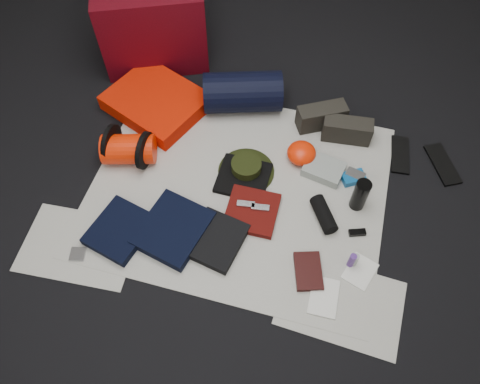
% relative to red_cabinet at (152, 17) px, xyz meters
% --- Properties ---
extents(floor, '(4.50, 4.50, 0.02)m').
position_rel_red_cabinet_xyz_m(floor, '(0.82, -0.94, -0.28)').
color(floor, black).
rests_on(floor, ground).
extents(newspaper_mat, '(1.60, 1.30, 0.01)m').
position_rel_red_cabinet_xyz_m(newspaper_mat, '(0.82, -0.94, -0.27)').
color(newspaper_mat, silver).
rests_on(newspaper_mat, floor).
extents(newspaper_sheet_front_left, '(0.61, 0.44, 0.00)m').
position_rel_red_cabinet_xyz_m(newspaper_sheet_front_left, '(0.12, -1.49, -0.27)').
color(newspaper_sheet_front_left, silver).
rests_on(newspaper_sheet_front_left, floor).
extents(newspaper_sheet_front_right, '(0.60, 0.43, 0.00)m').
position_rel_red_cabinet_xyz_m(newspaper_sheet_front_right, '(1.47, -1.44, -0.27)').
color(newspaper_sheet_front_right, silver).
rests_on(newspaper_sheet_front_right, floor).
extents(red_cabinet, '(0.80, 0.75, 0.54)m').
position_rel_red_cabinet_xyz_m(red_cabinet, '(0.00, 0.00, 0.00)').
color(red_cabinet, '#4E050E').
rests_on(red_cabinet, floor).
extents(sleeping_pad, '(0.68, 0.63, 0.10)m').
position_rel_red_cabinet_xyz_m(sleeping_pad, '(0.18, -0.50, -0.21)').
color(sleeping_pad, red).
rests_on(sleeping_pad, newspaper_mat).
extents(stuff_sack, '(0.33, 0.24, 0.17)m').
position_rel_red_cabinet_xyz_m(stuff_sack, '(0.18, -0.90, -0.18)').
color(stuff_sack, red).
rests_on(stuff_sack, newspaper_mat).
extents(sack_strap_left, '(0.02, 0.22, 0.22)m').
position_rel_red_cabinet_xyz_m(sack_strap_left, '(0.08, -0.90, -0.15)').
color(sack_strap_left, black).
rests_on(sack_strap_left, newspaper_mat).
extents(sack_strap_right, '(0.02, 0.22, 0.22)m').
position_rel_red_cabinet_xyz_m(sack_strap_right, '(0.28, -0.90, -0.15)').
color(sack_strap_right, black).
rests_on(sack_strap_right, newspaper_mat).
extents(navy_duffel, '(0.52, 0.37, 0.24)m').
position_rel_red_cabinet_xyz_m(navy_duffel, '(0.69, -0.35, -0.14)').
color(navy_duffel, black).
rests_on(navy_duffel, newspaper_mat).
extents(boonie_brim, '(0.39, 0.39, 0.01)m').
position_rel_red_cabinet_xyz_m(boonie_brim, '(0.84, -0.82, -0.26)').
color(boonie_brim, black).
rests_on(boonie_brim, newspaper_mat).
extents(boonie_crown, '(0.17, 0.17, 0.07)m').
position_rel_red_cabinet_xyz_m(boonie_crown, '(0.84, -0.82, -0.22)').
color(boonie_crown, black).
rests_on(boonie_crown, boonie_brim).
extents(hiking_boot_left, '(0.30, 0.23, 0.14)m').
position_rel_red_cabinet_xyz_m(hiking_boot_left, '(1.18, -0.37, -0.19)').
color(hiking_boot_left, black).
rests_on(hiking_boot_left, newspaper_mat).
extents(hiking_boot_right, '(0.29, 0.13, 0.14)m').
position_rel_red_cabinet_xyz_m(hiking_boot_right, '(1.34, -0.43, -0.19)').
color(hiking_boot_right, black).
rests_on(hiking_boot_right, newspaper_mat).
extents(flip_flop_left, '(0.12, 0.28, 0.01)m').
position_rel_red_cabinet_xyz_m(flip_flop_left, '(1.67, -0.47, -0.26)').
color(flip_flop_left, black).
rests_on(flip_flop_left, floor).
extents(flip_flop_right, '(0.23, 0.30, 0.02)m').
position_rel_red_cabinet_xyz_m(flip_flop_right, '(1.91, -0.48, -0.26)').
color(flip_flop_right, black).
rests_on(flip_flop_right, floor).
extents(trousers_navy_a, '(0.34, 0.37, 0.05)m').
position_rel_red_cabinet_xyz_m(trousers_navy_a, '(0.30, -1.37, -0.24)').
color(trousers_navy_a, black).
rests_on(trousers_navy_a, newspaper_mat).
extents(trousers_navy_b, '(0.39, 0.42, 0.06)m').
position_rel_red_cabinet_xyz_m(trousers_navy_b, '(0.57, -1.29, -0.23)').
color(trousers_navy_b, black).
rests_on(trousers_navy_b, newspaper_mat).
extents(trousers_charcoal, '(0.31, 0.33, 0.05)m').
position_rel_red_cabinet_xyz_m(trousers_charcoal, '(0.80, -1.29, -0.24)').
color(trousers_charcoal, black).
rests_on(trousers_charcoal, newspaper_mat).
extents(black_tshirt, '(0.28, 0.26, 0.03)m').
position_rel_red_cabinet_xyz_m(black_tshirt, '(0.84, -0.88, -0.25)').
color(black_tshirt, black).
rests_on(black_tshirt, newspaper_mat).
extents(red_shirt, '(0.27, 0.27, 0.04)m').
position_rel_red_cabinet_xyz_m(red_shirt, '(0.94, -1.08, -0.24)').
color(red_shirt, '#4D0B08').
rests_on(red_shirt, newspaper_mat).
extents(orange_stuff_sack, '(0.21, 0.21, 0.11)m').
position_rel_red_cabinet_xyz_m(orange_stuff_sack, '(1.12, -0.65, -0.21)').
color(orange_stuff_sack, red).
rests_on(orange_stuff_sack, newspaper_mat).
extents(first_aid_pouch, '(0.24, 0.20, 0.05)m').
position_rel_red_cabinet_xyz_m(first_aid_pouch, '(1.26, -0.71, -0.24)').
color(first_aid_pouch, gray).
rests_on(first_aid_pouch, newspaper_mat).
extents(water_bottle, '(0.09, 0.09, 0.20)m').
position_rel_red_cabinet_xyz_m(water_bottle, '(1.47, -0.88, -0.16)').
color(water_bottle, black).
rests_on(water_bottle, newspaper_mat).
extents(speaker, '(0.18, 0.22, 0.08)m').
position_rel_red_cabinet_xyz_m(speaker, '(1.31, -1.01, -0.22)').
color(speaker, black).
rests_on(speaker, newspaper_mat).
extents(compact_camera, '(0.12, 0.09, 0.04)m').
position_rel_red_cabinet_xyz_m(compact_camera, '(1.44, -0.70, -0.24)').
color(compact_camera, '#A9AAAE').
rests_on(compact_camera, newspaper_mat).
extents(cyan_case, '(0.15, 0.13, 0.04)m').
position_rel_red_cabinet_xyz_m(cyan_case, '(1.43, -0.72, -0.24)').
color(cyan_case, '#0E518C').
rests_on(cyan_case, newspaper_mat).
extents(toiletry_purple, '(0.04, 0.04, 0.10)m').
position_rel_red_cabinet_xyz_m(toiletry_purple, '(1.49, -1.24, -0.21)').
color(toiletry_purple, '#4B267A').
rests_on(toiletry_purple, newspaper_mat).
extents(toiletry_clear, '(0.03, 0.03, 0.10)m').
position_rel_red_cabinet_xyz_m(toiletry_clear, '(1.50, -1.23, -0.21)').
color(toiletry_clear, '#9FA39F').
rests_on(toiletry_clear, newspaper_mat).
extents(paperback_book, '(0.18, 0.23, 0.03)m').
position_rel_red_cabinet_xyz_m(paperback_book, '(1.29, -1.33, -0.25)').
color(paperback_book, black).
rests_on(paperback_book, newspaper_mat).
extents(map_booklet, '(0.14, 0.20, 0.01)m').
position_rel_red_cabinet_xyz_m(map_booklet, '(1.39, -1.44, -0.26)').
color(map_booklet, silver).
rests_on(map_booklet, newspaper_mat).
extents(map_printout, '(0.18, 0.20, 0.01)m').
position_rel_red_cabinet_xyz_m(map_printout, '(1.54, -1.26, -0.26)').
color(map_printout, silver).
rests_on(map_printout, newspaper_mat).
extents(sunglasses, '(0.10, 0.06, 0.02)m').
position_rel_red_cabinet_xyz_m(sunglasses, '(1.50, -1.05, -0.25)').
color(sunglasses, black).
rests_on(sunglasses, newspaper_mat).
extents(key_cluster, '(0.09, 0.09, 0.01)m').
position_rel_red_cabinet_xyz_m(key_cluster, '(0.14, -1.54, -0.26)').
color(key_cluster, '#A9AAAE').
rests_on(key_cluster, newspaper_mat).
extents(tape_roll, '(0.05, 0.05, 0.04)m').
position_rel_red_cabinet_xyz_m(tape_roll, '(0.86, -0.85, -0.22)').
color(tape_roll, silver).
rests_on(tape_roll, black_tshirt).
extents(energy_bar_a, '(0.10, 0.05, 0.01)m').
position_rel_red_cabinet_xyz_m(energy_bar_a, '(0.90, -1.06, -0.22)').
color(energy_bar_a, '#A9AAAE').
rests_on(energy_bar_a, red_shirt).
extents(energy_bar_b, '(0.10, 0.05, 0.01)m').
position_rel_red_cabinet_xyz_m(energy_bar_b, '(0.98, -1.06, -0.22)').
color(energy_bar_b, '#A9AAAE').
rests_on(energy_bar_b, red_shirt).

